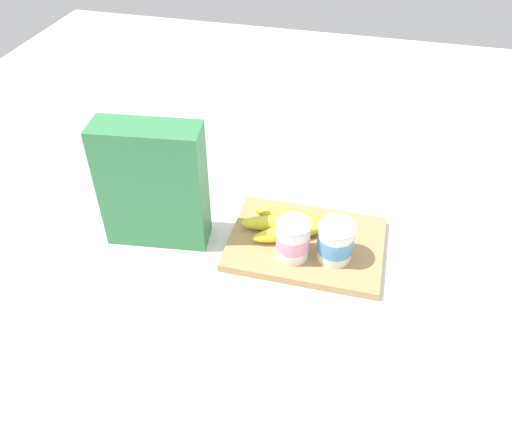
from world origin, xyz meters
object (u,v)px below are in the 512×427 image
object	(u,v)px
cereal_box	(153,186)
yogurt_cup_front	(335,242)
cutting_board	(306,243)
banana_bunch	(290,223)
yogurt_cup_back	(293,240)

from	to	relation	value
cereal_box	yogurt_cup_front	world-z (taller)	cereal_box
cereal_box	yogurt_cup_front	size ratio (longest dim) A/B	3.29
cutting_board	banana_bunch	world-z (taller)	banana_bunch
cutting_board	yogurt_cup_back	size ratio (longest dim) A/B	3.69
cereal_box	cutting_board	bearing A→B (deg)	-179.29
yogurt_cup_back	banana_bunch	bearing A→B (deg)	-74.57
cereal_box	yogurt_cup_back	world-z (taller)	cereal_box
yogurt_cup_back	banana_bunch	xyz separation A→B (m)	(0.02, -0.07, -0.03)
yogurt_cup_front	banana_bunch	distance (m)	0.12
cutting_board	yogurt_cup_back	distance (m)	0.07
cereal_box	yogurt_cup_back	xyz separation A→B (m)	(-0.28, 0.01, -0.07)
cereal_box	banana_bunch	distance (m)	0.29
cereal_box	banana_bunch	xyz separation A→B (m)	(-0.26, -0.07, -0.10)
cutting_board	banana_bunch	xyz separation A→B (m)	(0.04, -0.02, 0.03)
cutting_board	yogurt_cup_back	world-z (taller)	yogurt_cup_back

